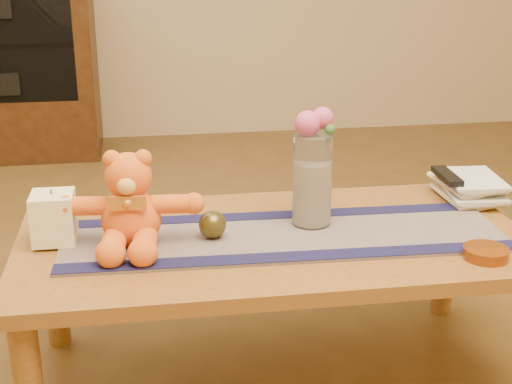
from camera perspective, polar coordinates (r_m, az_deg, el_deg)
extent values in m
plane|color=#543A18|center=(2.24, 1.30, -14.05)|extent=(5.50, 5.50, 0.00)
cube|color=brown|center=(2.03, 1.40, -3.91)|extent=(1.40, 0.70, 0.04)
cylinder|color=brown|center=(2.38, -15.41, -6.92)|extent=(0.07, 0.07, 0.41)
cylinder|color=brown|center=(2.55, 14.50, -4.94)|extent=(0.07, 0.07, 0.41)
cube|color=#171A40|center=(2.01, 2.17, -3.44)|extent=(1.21, 0.38, 0.01)
cube|color=#13133A|center=(1.88, 2.89, -5.03)|extent=(1.20, 0.09, 0.00)
cube|color=#13133A|center=(2.14, 1.55, -1.80)|extent=(1.20, 0.09, 0.00)
cube|color=#FFF8BB|center=(2.02, -15.46, -1.93)|extent=(0.11, 0.11, 0.13)
cylinder|color=black|center=(1.99, -15.65, 0.02)|extent=(0.00, 0.00, 0.01)
cylinder|color=silver|center=(2.04, 4.40, 0.95)|extent=(0.11, 0.11, 0.26)
cylinder|color=beige|center=(2.06, 4.37, -0.08)|extent=(0.09, 0.09, 0.18)
sphere|color=#CD487F|center=(1.98, 4.02, 5.34)|extent=(0.07, 0.07, 0.07)
sphere|color=#CD487F|center=(2.00, 5.19, 5.77)|extent=(0.06, 0.06, 0.06)
sphere|color=#5167B1|center=(2.03, 4.57, 5.49)|extent=(0.04, 0.04, 0.04)
sphere|color=#5167B1|center=(2.01, 3.54, 5.13)|extent=(0.04, 0.04, 0.04)
sphere|color=#33662D|center=(1.99, 5.76, 4.85)|extent=(0.03, 0.03, 0.03)
sphere|color=#473F17|center=(1.98, -3.41, -2.54)|extent=(0.08, 0.08, 0.08)
imported|color=beige|center=(2.34, 14.40, -0.43)|extent=(0.17, 0.23, 0.02)
imported|color=beige|center=(2.34, 14.59, -0.02)|extent=(0.19, 0.24, 0.02)
imported|color=beige|center=(2.33, 14.31, 0.46)|extent=(0.18, 0.24, 0.02)
imported|color=beige|center=(2.33, 14.63, 0.87)|extent=(0.18, 0.24, 0.02)
cube|color=black|center=(2.31, 14.64, 1.21)|extent=(0.05, 0.16, 0.02)
cylinder|color=#BF5914|center=(1.97, 17.44, -4.55)|extent=(0.13, 0.13, 0.03)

